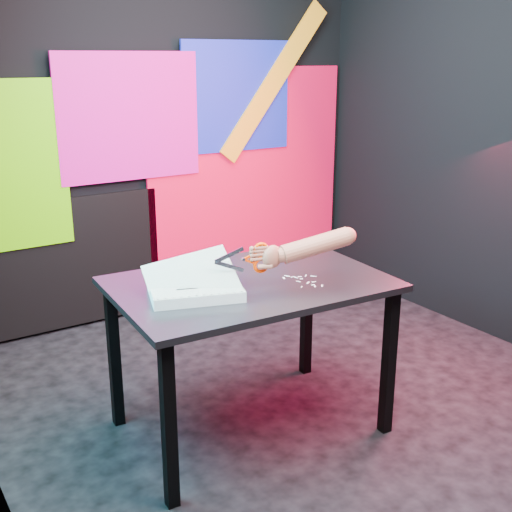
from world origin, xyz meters
TOP-DOWN VIEW (x-y plane):
  - room at (0.00, 0.00)m, footprint 3.01×3.01m
  - backdrop at (0.06, 1.46)m, footprint 2.88×0.05m
  - work_table at (-0.38, -0.15)m, footprint 1.26×0.89m
  - printout_stack at (-0.67, -0.18)m, footprint 0.45×0.38m
  - scissors at (-0.41, -0.27)m, footprint 0.23×0.08m
  - hand_forearm at (-0.19, -0.34)m, footprint 0.46×0.18m
  - paper_clippings at (-0.17, -0.27)m, footprint 0.15×0.22m

SIDE VIEW (x-z plane):
  - work_table at x=-0.38m, z-range 0.29..1.04m
  - paper_clippings at x=-0.17m, z-range 0.75..0.75m
  - printout_stack at x=-0.67m, z-range 0.68..0.88m
  - scissors at x=-0.41m, z-range 0.83..0.96m
  - hand_forearm at x=-0.19m, z-range 0.85..1.00m
  - backdrop at x=0.06m, z-range -0.08..2.00m
  - room at x=0.00m, z-range 0.00..2.71m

